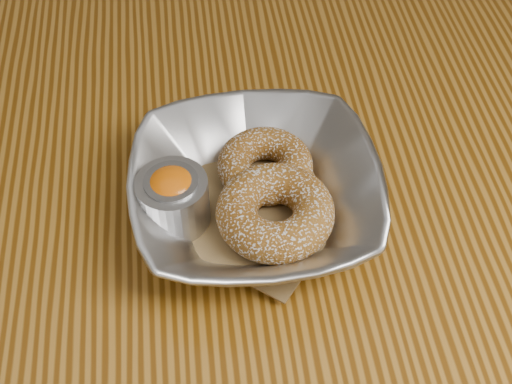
{
  "coord_description": "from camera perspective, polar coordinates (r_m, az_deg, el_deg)",
  "views": [
    {
      "loc": [
        0.07,
        -0.43,
        1.25
      ],
      "look_at": [
        0.11,
        -0.03,
        0.78
      ],
      "focal_mm": 50.0,
      "sensor_mm": 36.0,
      "label": 1
    }
  ],
  "objects": [
    {
      "name": "parchment",
      "position": [
        0.63,
        -0.0,
        -1.23
      ],
      "size": [
        0.2,
        0.2,
        0.0
      ],
      "primitive_type": "cube",
      "rotation": [
        0.0,
        0.0,
        0.89
      ],
      "color": "brown",
      "rests_on": "table"
    },
    {
      "name": "table",
      "position": [
        0.74,
        -9.19,
        -5.73
      ],
      "size": [
        1.2,
        0.8,
        0.75
      ],
      "color": "brown",
      "rests_on": "ground_plane"
    },
    {
      "name": "donut_back",
      "position": [
        0.65,
        0.74,
        2.15
      ],
      "size": [
        0.1,
        0.1,
        0.03
      ],
      "primitive_type": "torus",
      "rotation": [
        0.0,
        0.0,
        -0.19
      ],
      "color": "brown",
      "rests_on": "parchment"
    },
    {
      "name": "ramekin",
      "position": [
        0.61,
        -6.65,
        -0.51
      ],
      "size": [
        0.06,
        0.06,
        0.06
      ],
      "color": "#B2B4B9",
      "rests_on": "table"
    },
    {
      "name": "donut_front",
      "position": [
        0.61,
        1.54,
        -1.61
      ],
      "size": [
        0.13,
        0.13,
        0.04
      ],
      "primitive_type": "torus",
      "rotation": [
        0.0,
        0.0,
        0.3
      ],
      "color": "brown",
      "rests_on": "parchment"
    },
    {
      "name": "serving_bowl",
      "position": [
        0.62,
        -0.0,
        -0.19
      ],
      "size": [
        0.22,
        0.22,
        0.05
      ],
      "primitive_type": "imported",
      "color": "#B2B4B9",
      "rests_on": "table"
    }
  ]
}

